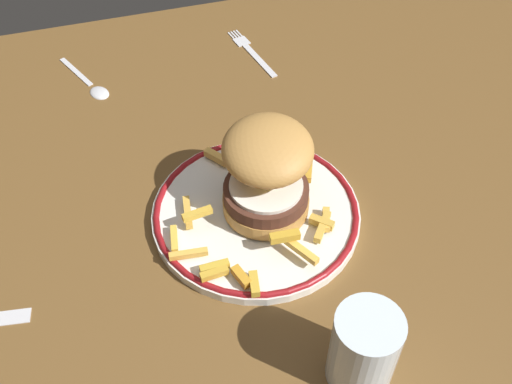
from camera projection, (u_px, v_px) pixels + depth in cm
name	position (u px, v px, depth cm)	size (l,w,h in cm)	color
ground_plane	(290.00, 210.00, 78.66)	(119.05, 98.12, 4.00)	brown
dinner_plate	(256.00, 213.00, 74.65)	(25.63, 25.63, 1.60)	white
burger	(267.00, 171.00, 70.98)	(13.25, 13.75, 11.10)	#B7803B
fries_pile	(253.00, 222.00, 71.58)	(20.50, 23.62, 2.98)	gold
water_glass	(363.00, 353.00, 58.39)	(6.60, 6.60, 9.68)	silver
fork	(251.00, 51.00, 98.75)	(4.39, 14.37, 0.36)	silver
spoon	(94.00, 87.00, 92.21)	(7.02, 12.82, 0.90)	silver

